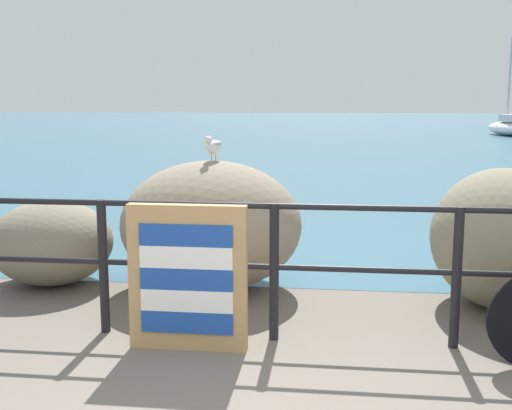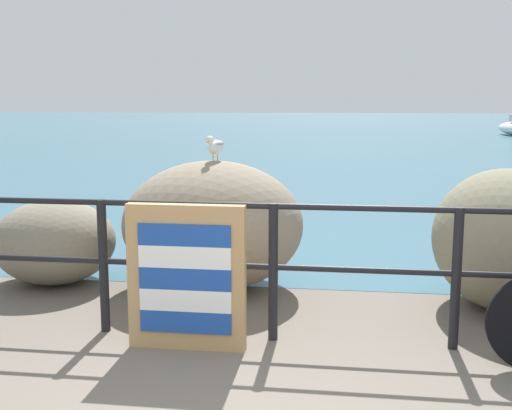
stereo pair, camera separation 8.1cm
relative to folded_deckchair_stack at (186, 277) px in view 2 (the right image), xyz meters
name	(u,v)px [view 2 (the right image)]	position (x,y,z in m)	size (l,w,h in m)	color
ground_plane	(331,153)	(0.59, 18.27, -0.57)	(120.00, 120.00, 0.10)	#6B6056
sea_surface	(339,124)	(0.59, 46.57, -0.52)	(120.00, 90.00, 0.01)	#38667A
promenade_railing	(273,256)	(0.59, 0.25, 0.11)	(7.83, 0.07, 1.02)	black
folded_deckchair_stack	(186,277)	(0.00, 0.00, 0.00)	(0.84, 0.10, 1.04)	tan
breakwater_boulder_main	(213,225)	(-0.13, 1.52, 0.08)	(1.69, 1.55, 1.20)	gray
breakwater_boulder_left	(55,242)	(-1.67, 1.46, -0.12)	(1.16, 1.12, 0.81)	gray
breakwater_boulder_right	(505,239)	(2.44, 1.28, 0.08)	(1.20, 1.47, 1.19)	gray
seagull	(215,146)	(-0.10, 1.54, 0.82)	(0.17, 0.34, 0.23)	gold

